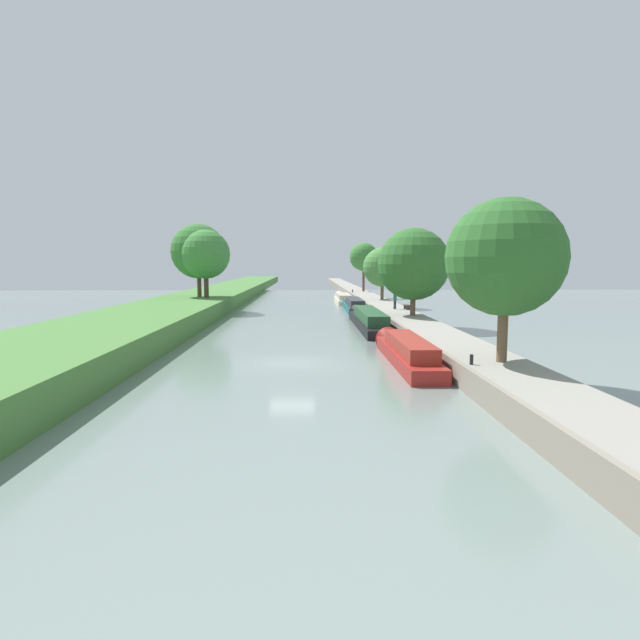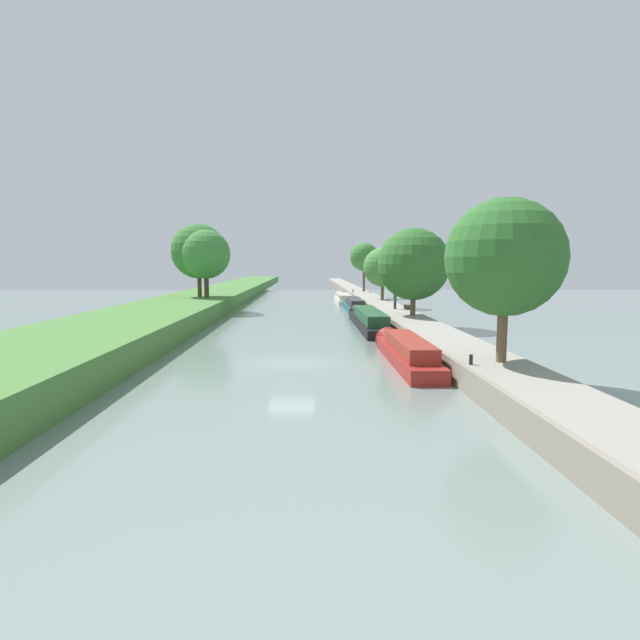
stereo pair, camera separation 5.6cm
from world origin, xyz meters
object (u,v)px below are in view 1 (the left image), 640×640
narrowboat_red (405,351)px  mooring_bollard_far (353,291)px  narrowboat_teal (354,306)px  narrowboat_black (368,319)px  narrowboat_cream (343,298)px  person_walking (395,300)px  park_bench (407,306)px  mooring_bollard_near (471,360)px

narrowboat_red → mooring_bollard_far: size_ratio=26.97×
narrowboat_teal → narrowboat_black: bearing=-90.7°
narrowboat_cream → person_walking: 24.72m
narrowboat_teal → person_walking: person_walking is taller
narrowboat_black → mooring_bollard_far: narrowboat_black is taller
mooring_bollard_far → narrowboat_teal: bearing=-94.8°
narrowboat_red → park_bench: (4.24, 21.20, 0.81)m
mooring_bollard_near → mooring_bollard_far: same height
narrowboat_cream → park_bench: park_bench is taller
narrowboat_red → narrowboat_black: bearing=90.6°
narrowboat_red → mooring_bollard_near: size_ratio=26.97×
narrowboat_black → person_walking: 6.52m
narrowboat_cream → person_walking: size_ratio=7.49×
mooring_bollard_near → park_bench: (2.56, 27.53, 0.12)m
narrowboat_teal → narrowboat_cream: (-0.20, 14.63, -0.13)m
narrowboat_teal → mooring_bollard_near: mooring_bollard_near is taller
narrowboat_red → narrowboat_cream: (-0.19, 46.08, -0.13)m
narrowboat_teal → mooring_bollard_far: 19.96m
person_walking → mooring_bollard_far: (-1.46, 29.70, -0.65)m
narrowboat_red → mooring_bollard_far: 51.36m
narrowboat_black → narrowboat_teal: (0.18, 15.29, -0.03)m
narrowboat_teal → mooring_bollard_near: (1.67, -37.78, 0.68)m
narrowboat_cream → mooring_bollard_far: (1.87, 5.24, 0.82)m
narrowboat_black → mooring_bollard_near: (1.85, -22.49, 0.65)m
narrowboat_red → narrowboat_teal: narrowboat_teal is taller
mooring_bollard_near → mooring_bollard_far: bearing=90.0°
narrowboat_teal → park_bench: size_ratio=8.48×
mooring_bollard_near → narrowboat_black: bearing=94.7°
narrowboat_cream → person_walking: (3.33, -24.45, 1.46)m
person_walking → park_bench: size_ratio=1.11×
narrowboat_red → narrowboat_cream: size_ratio=0.98×
narrowboat_teal → park_bench: bearing=-67.6°
park_bench → mooring_bollard_far: bearing=94.9°
narrowboat_black → mooring_bollard_far: (1.85, 35.17, 0.65)m
person_walking → mooring_bollard_near: person_walking is taller
narrowboat_red → mooring_bollard_near: 6.59m
narrowboat_cream → narrowboat_teal: bearing=-89.2°
person_walking → park_bench: person_walking is taller
mooring_bollard_near → park_bench: bearing=84.7°
narrowboat_black → person_walking: (3.31, 5.47, 1.30)m
narrowboat_teal → mooring_bollard_far: mooring_bollard_far is taller
narrowboat_black → park_bench: size_ratio=11.28×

